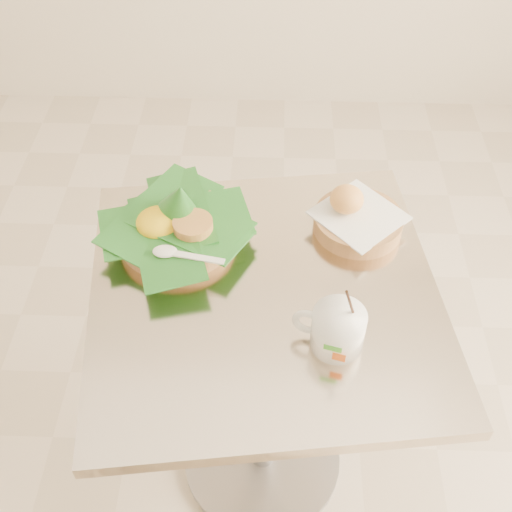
{
  "coord_description": "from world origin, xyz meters",
  "views": [
    {
      "loc": [
        0.18,
        -0.89,
        1.74
      ],
      "look_at": [
        0.15,
        -0.02,
        0.82
      ],
      "focal_mm": 45.0,
      "sensor_mm": 36.0,
      "label": 1
    }
  ],
  "objects_px": {
    "cafe_table": "(264,353)",
    "coffee_mug": "(337,328)",
    "rice_basket": "(176,223)",
    "bread_basket": "(356,218)"
  },
  "relations": [
    {
      "from": "rice_basket",
      "to": "coffee_mug",
      "type": "relative_size",
      "value": 1.86
    },
    {
      "from": "cafe_table",
      "to": "coffee_mug",
      "type": "distance_m",
      "value": 0.32
    },
    {
      "from": "cafe_table",
      "to": "rice_basket",
      "type": "relative_size",
      "value": 2.48
    },
    {
      "from": "cafe_table",
      "to": "rice_basket",
      "type": "distance_m",
      "value": 0.36
    },
    {
      "from": "cafe_table",
      "to": "coffee_mug",
      "type": "height_order",
      "value": "coffee_mug"
    },
    {
      "from": "cafe_table",
      "to": "coffee_mug",
      "type": "xyz_separation_m",
      "value": [
        0.13,
        -0.13,
        0.27
      ]
    },
    {
      "from": "rice_basket",
      "to": "cafe_table",
      "type": "bearing_deg",
      "value": -36.58
    },
    {
      "from": "coffee_mug",
      "to": "cafe_table",
      "type": "bearing_deg",
      "value": 136.76
    },
    {
      "from": "bread_basket",
      "to": "coffee_mug",
      "type": "relative_size",
      "value": 1.36
    },
    {
      "from": "bread_basket",
      "to": "rice_basket",
      "type": "bearing_deg",
      "value": -173.5
    }
  ]
}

